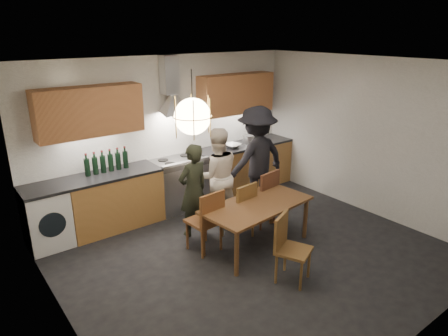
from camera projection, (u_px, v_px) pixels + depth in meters
ground at (252, 253)px, 5.65m from camera, size 5.00×5.00×0.00m
room_shell at (255, 136)px, 5.08m from camera, size 5.02×4.52×2.61m
counter_run at (180, 183)px, 6.97m from camera, size 5.00×0.62×0.90m
range_stove at (179, 184)px, 6.96m from camera, size 0.90×0.60×0.92m
wall_fixtures at (172, 101)px, 6.58m from camera, size 4.30×0.54×1.10m
pendant_lamp at (193, 116)px, 4.31m from camera, size 0.43×0.43×0.70m
dining_table at (257, 209)px, 5.63m from camera, size 1.67×0.95×0.67m
chair_back_left at (208, 218)px, 5.50m from camera, size 0.45×0.45×0.93m
chair_back_mid at (242, 207)px, 5.87m from camera, size 0.44×0.44×0.89m
chair_back_right at (264, 194)px, 6.28m from camera, size 0.47×0.47×0.93m
chair_front at (288, 244)px, 4.91m from camera, size 0.52×0.52×0.87m
person_left at (193, 190)px, 5.96m from camera, size 0.56×0.40×1.43m
person_mid at (217, 176)px, 6.35m from camera, size 0.92×0.82×1.57m
person_right at (256, 159)px, 6.81m from camera, size 1.17×0.67×1.80m
mixing_bowl at (232, 146)px, 7.43m from camera, size 0.34×0.34×0.07m
stock_pot at (248, 140)px, 7.69m from camera, size 0.27×0.27×0.15m
wine_bottles at (107, 161)px, 6.14m from camera, size 0.70×0.08×0.35m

